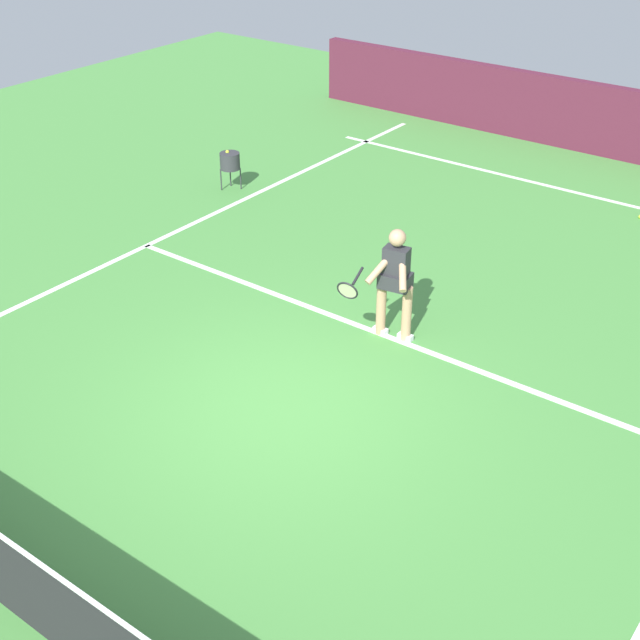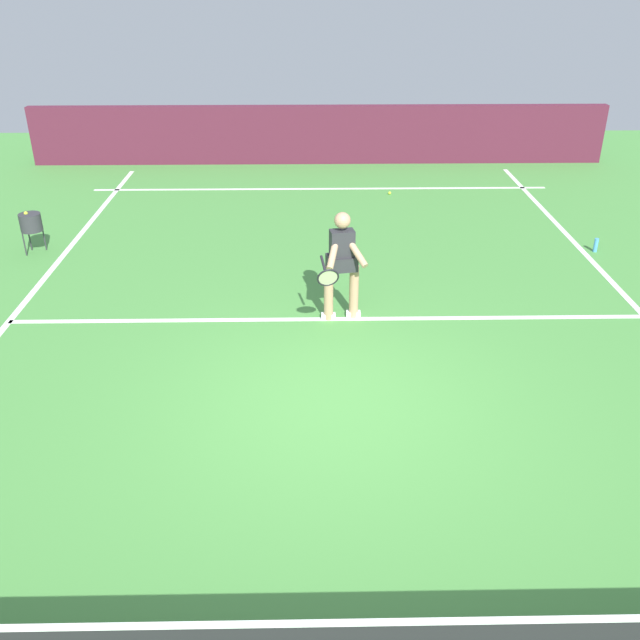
# 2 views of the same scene
# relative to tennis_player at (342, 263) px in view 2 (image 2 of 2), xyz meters

# --- Properties ---
(ground_plane) EXTENTS (27.92, 27.92, 0.00)m
(ground_plane) POSITION_rel_tennis_player_xyz_m (0.17, 2.02, -0.85)
(ground_plane) COLOR #4C9342
(court_back_wall) EXTENTS (13.95, 0.24, 1.39)m
(court_back_wall) POSITION_rel_tennis_player_xyz_m (0.17, -8.42, -0.15)
(court_back_wall) COLOR #561E33
(court_back_wall) RESTS_ON ground
(baseline_marking) EXTENTS (9.95, 0.10, 0.01)m
(baseline_marking) POSITION_rel_tennis_player_xyz_m (0.17, -6.22, -0.84)
(baseline_marking) COLOR white
(baseline_marking) RESTS_ON ground
(service_line_marking) EXTENTS (8.95, 0.10, 0.01)m
(service_line_marking) POSITION_rel_tennis_player_xyz_m (0.17, 0.02, -0.84)
(service_line_marking) COLOR white
(service_line_marking) RESTS_ON ground
(tennis_player) EXTENTS (0.71, 1.02, 1.55)m
(tennis_player) POSITION_rel_tennis_player_xyz_m (0.00, 0.00, 0.00)
(tennis_player) COLOR tan
(tennis_player) RESTS_ON ground
(tennis_ball_near) EXTENTS (0.07, 0.07, 0.07)m
(tennis_ball_near) POSITION_rel_tennis_player_xyz_m (-1.31, -5.78, -0.81)
(tennis_ball_near) COLOR #D1E533
(tennis_ball_near) RESTS_ON ground
(ball_hopper) EXTENTS (0.36, 0.36, 0.74)m
(ball_hopper) POSITION_rel_tennis_player_xyz_m (5.14, -2.56, -0.30)
(ball_hopper) COLOR #333338
(ball_hopper) RESTS_ON ground
(water_bottle) EXTENTS (0.07, 0.07, 0.24)m
(water_bottle) POSITION_rel_tennis_player_xyz_m (-4.51, -2.44, -0.73)
(water_bottle) COLOR #4C9EE5
(water_bottle) RESTS_ON ground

